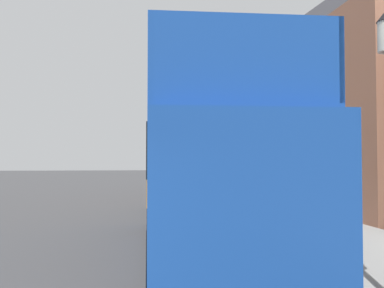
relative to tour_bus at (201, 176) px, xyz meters
name	(u,v)px	position (x,y,z in m)	size (l,w,h in m)	color
ground_plane	(104,202)	(-2.89, 13.63, -1.80)	(144.00, 144.00, 0.00)	#3D3D3F
sidewalk	(241,204)	(3.72, 10.63, -1.73)	(3.95, 108.00, 0.14)	gray
brick_terrace_rear	(326,100)	(8.69, 12.05, 3.54)	(6.00, 19.74, 10.68)	#9E664C
tour_bus	(201,176)	(0.00, 0.00, 0.00)	(2.96, 10.55, 3.99)	#19479E
parked_car_ahead_of_bus	(183,195)	(0.59, 8.22, -1.08)	(1.87, 4.16, 1.56)	black
lamp_post_second	(248,132)	(2.43, 4.76, 1.34)	(0.35, 0.35, 4.32)	black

